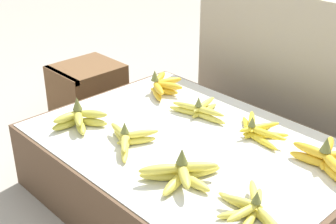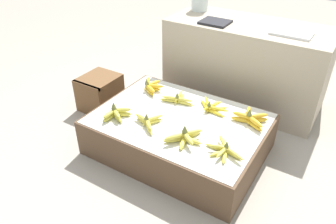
{
  "view_description": "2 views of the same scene",
  "coord_description": "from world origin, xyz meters",
  "px_view_note": "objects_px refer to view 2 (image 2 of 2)",
  "views": [
    {
      "loc": [
        1.0,
        -1.05,
        1.11
      ],
      "look_at": [
        -0.12,
        0.0,
        0.34
      ],
      "focal_mm": 50.0,
      "sensor_mm": 36.0,
      "label": 1
    },
    {
      "loc": [
        0.91,
        -1.59,
        1.51
      ],
      "look_at": [
        -0.09,
        -0.0,
        0.29
      ],
      "focal_mm": 35.0,
      "sensor_mm": 36.0,
      "label": 2
    }
  ],
  "objects_px": {
    "wooden_crate": "(100,92)",
    "banana_bunch_middle_midright": "(212,107)",
    "banana_bunch_middle_right": "(251,118)",
    "banana_bunch_middle_midleft": "(178,99)",
    "banana_bunch_front_midleft": "(148,122)",
    "banana_bunch_front_midright": "(185,137)",
    "banana_bunch_middle_left": "(151,86)",
    "banana_bunch_front_right": "(224,150)",
    "foam_tray_white": "(292,33)",
    "banana_bunch_front_left": "(116,114)"
  },
  "relations": [
    {
      "from": "wooden_crate",
      "to": "banana_bunch_middle_midleft",
      "type": "bearing_deg",
      "value": 2.52
    },
    {
      "from": "banana_bunch_middle_midright",
      "to": "wooden_crate",
      "type": "bearing_deg",
      "value": -176.21
    },
    {
      "from": "banana_bunch_front_midright",
      "to": "banana_bunch_middle_right",
      "type": "distance_m",
      "value": 0.48
    },
    {
      "from": "wooden_crate",
      "to": "banana_bunch_middle_right",
      "type": "height_order",
      "value": "banana_bunch_middle_right"
    },
    {
      "from": "wooden_crate",
      "to": "foam_tray_white",
      "type": "bearing_deg",
      "value": 27.54
    },
    {
      "from": "banana_bunch_middle_right",
      "to": "foam_tray_white",
      "type": "bearing_deg",
      "value": 87.46
    },
    {
      "from": "banana_bunch_middle_right",
      "to": "foam_tray_white",
      "type": "height_order",
      "value": "foam_tray_white"
    },
    {
      "from": "banana_bunch_middle_midright",
      "to": "foam_tray_white",
      "type": "height_order",
      "value": "foam_tray_white"
    },
    {
      "from": "banana_bunch_middle_right",
      "to": "wooden_crate",
      "type": "bearing_deg",
      "value": -177.29
    },
    {
      "from": "wooden_crate",
      "to": "banana_bunch_front_right",
      "type": "height_order",
      "value": "banana_bunch_front_right"
    },
    {
      "from": "banana_bunch_front_left",
      "to": "banana_bunch_front_midright",
      "type": "xyz_separation_m",
      "value": [
        0.52,
        0.02,
        -0.0
      ]
    },
    {
      "from": "banana_bunch_front_right",
      "to": "banana_bunch_middle_midright",
      "type": "relative_size",
      "value": 1.05
    },
    {
      "from": "foam_tray_white",
      "to": "wooden_crate",
      "type": "bearing_deg",
      "value": -152.46
    },
    {
      "from": "banana_bunch_front_midleft",
      "to": "banana_bunch_middle_left",
      "type": "xyz_separation_m",
      "value": [
        -0.25,
        0.4,
        0.0
      ]
    },
    {
      "from": "banana_bunch_front_midleft",
      "to": "banana_bunch_front_midright",
      "type": "bearing_deg",
      "value": -4.26
    },
    {
      "from": "banana_bunch_front_midleft",
      "to": "foam_tray_white",
      "type": "distance_m",
      "value": 1.23
    },
    {
      "from": "banana_bunch_front_right",
      "to": "banana_bunch_middle_right",
      "type": "distance_m",
      "value": 0.38
    },
    {
      "from": "banana_bunch_front_midright",
      "to": "banana_bunch_front_right",
      "type": "xyz_separation_m",
      "value": [
        0.25,
        0.03,
        -0.01
      ]
    },
    {
      "from": "banana_bunch_middle_left",
      "to": "banana_bunch_middle_right",
      "type": "height_order",
      "value": "banana_bunch_middle_right"
    },
    {
      "from": "banana_bunch_front_midright",
      "to": "foam_tray_white",
      "type": "bearing_deg",
      "value": 74.02
    },
    {
      "from": "banana_bunch_front_midright",
      "to": "banana_bunch_middle_midright",
      "type": "relative_size",
      "value": 1.01
    },
    {
      "from": "banana_bunch_front_midleft",
      "to": "banana_bunch_front_right",
      "type": "height_order",
      "value": "banana_bunch_front_midleft"
    },
    {
      "from": "banana_bunch_middle_left",
      "to": "foam_tray_white",
      "type": "relative_size",
      "value": 0.7
    },
    {
      "from": "banana_bunch_front_midleft",
      "to": "banana_bunch_front_right",
      "type": "xyz_separation_m",
      "value": [
        0.53,
        0.0,
        -0.0
      ]
    },
    {
      "from": "banana_bunch_front_midright",
      "to": "wooden_crate",
      "type": "bearing_deg",
      "value": 161.3
    },
    {
      "from": "banana_bunch_middle_midright",
      "to": "foam_tray_white",
      "type": "distance_m",
      "value": 0.8
    },
    {
      "from": "banana_bunch_middle_midleft",
      "to": "foam_tray_white",
      "type": "xyz_separation_m",
      "value": [
        0.57,
        0.65,
        0.41
      ]
    },
    {
      "from": "banana_bunch_middle_midright",
      "to": "foam_tray_white",
      "type": "relative_size",
      "value": 0.86
    },
    {
      "from": "banana_bunch_front_left",
      "to": "banana_bunch_middle_left",
      "type": "distance_m",
      "value": 0.45
    },
    {
      "from": "wooden_crate",
      "to": "foam_tray_white",
      "type": "xyz_separation_m",
      "value": [
        1.31,
        0.68,
        0.56
      ]
    },
    {
      "from": "wooden_crate",
      "to": "banana_bunch_middle_midright",
      "type": "distance_m",
      "value": 1.01
    },
    {
      "from": "banana_bunch_front_left",
      "to": "foam_tray_white",
      "type": "relative_size",
      "value": 0.68
    },
    {
      "from": "banana_bunch_middle_right",
      "to": "banana_bunch_middle_midright",
      "type": "bearing_deg",
      "value": 178.89
    },
    {
      "from": "banana_bunch_front_midleft",
      "to": "banana_bunch_middle_left",
      "type": "distance_m",
      "value": 0.47
    },
    {
      "from": "banana_bunch_middle_midleft",
      "to": "foam_tray_white",
      "type": "bearing_deg",
      "value": 48.91
    },
    {
      "from": "banana_bunch_front_midright",
      "to": "banana_bunch_middle_left",
      "type": "height_order",
      "value": "banana_bunch_front_midright"
    },
    {
      "from": "banana_bunch_middle_left",
      "to": "banana_bunch_middle_midleft",
      "type": "xyz_separation_m",
      "value": [
        0.27,
        -0.04,
        -0.01
      ]
    },
    {
      "from": "wooden_crate",
      "to": "banana_bunch_front_right",
      "type": "distance_m",
      "value": 1.31
    },
    {
      "from": "banana_bunch_front_left",
      "to": "foam_tray_white",
      "type": "distance_m",
      "value": 1.38
    },
    {
      "from": "banana_bunch_middle_midleft",
      "to": "banana_bunch_middle_midright",
      "type": "height_order",
      "value": "same"
    },
    {
      "from": "wooden_crate",
      "to": "banana_bunch_middle_right",
      "type": "relative_size",
      "value": 1.34
    },
    {
      "from": "wooden_crate",
      "to": "banana_bunch_front_right",
      "type": "bearing_deg",
      "value": -14.16
    },
    {
      "from": "banana_bunch_middle_left",
      "to": "banana_bunch_middle_midright",
      "type": "height_order",
      "value": "banana_bunch_middle_left"
    },
    {
      "from": "banana_bunch_front_midright",
      "to": "foam_tray_white",
      "type": "height_order",
      "value": "foam_tray_white"
    },
    {
      "from": "banana_bunch_front_left",
      "to": "foam_tray_white",
      "type": "xyz_separation_m",
      "value": [
        0.81,
        1.05,
        0.4
      ]
    },
    {
      "from": "banana_bunch_front_right",
      "to": "banana_bunch_front_midright",
      "type": "bearing_deg",
      "value": -174.1
    },
    {
      "from": "banana_bunch_front_midright",
      "to": "banana_bunch_front_left",
      "type": "bearing_deg",
      "value": -177.25
    },
    {
      "from": "wooden_crate",
      "to": "banana_bunch_middle_midleft",
      "type": "height_order",
      "value": "banana_bunch_middle_midleft"
    },
    {
      "from": "banana_bunch_front_left",
      "to": "banana_bunch_middle_right",
      "type": "relative_size",
      "value": 0.82
    },
    {
      "from": "banana_bunch_front_midleft",
      "to": "wooden_crate",
      "type": "bearing_deg",
      "value": 156.11
    }
  ]
}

